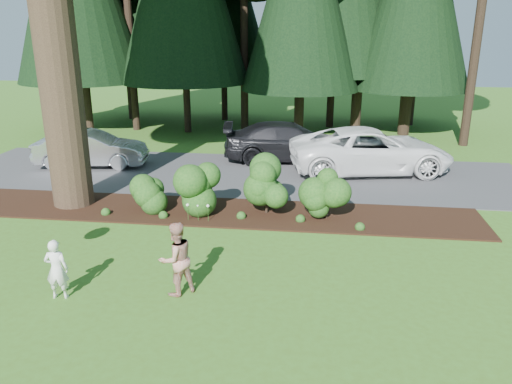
{
  "coord_description": "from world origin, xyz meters",
  "views": [
    {
      "loc": [
        3.1,
        -10.8,
        5.39
      ],
      "look_at": [
        1.51,
        1.49,
        1.3
      ],
      "focal_mm": 35.0,
      "sensor_mm": 36.0,
      "label": 1
    }
  ],
  "objects": [
    {
      "name": "child",
      "position": [
        -2.16,
        -2.14,
        0.66
      ],
      "size": [
        0.51,
        0.37,
        1.31
      ],
      "primitive_type": "imported",
      "rotation": [
        0.0,
        0.0,
        3.27
      ],
      "color": "white",
      "rests_on": "ground"
    },
    {
      "name": "car_white_suv",
      "position": [
        5.09,
        8.4,
        0.89
      ],
      "size": [
        6.64,
        4.04,
        1.72
      ],
      "primitive_type": "imported",
      "rotation": [
        0.0,
        0.0,
        1.77
      ],
      "color": "white",
      "rests_on": "driveway"
    },
    {
      "name": "lily_cluster",
      "position": [
        -0.3,
        2.4,
        0.5
      ],
      "size": [
        0.69,
        0.09,
        0.57
      ],
      "color": "#154214",
      "rests_on": "ground"
    },
    {
      "name": "shrub_row",
      "position": [
        0.77,
        3.14,
        0.81
      ],
      "size": [
        6.53,
        1.6,
        1.61
      ],
      "color": "#154214",
      "rests_on": "ground"
    },
    {
      "name": "adult",
      "position": [
        0.24,
        -1.65,
        0.8
      ],
      "size": [
        0.98,
        0.98,
        1.61
      ],
      "primitive_type": "imported",
      "rotation": [
        0.0,
        0.0,
        3.93
      ],
      "color": "#A62D16",
      "rests_on": "ground"
    },
    {
      "name": "driveway",
      "position": [
        0.0,
        7.5,
        0.01
      ],
      "size": [
        22.0,
        6.0,
        0.03
      ],
      "primitive_type": "cube",
      "color": "#38383A",
      "rests_on": "ground"
    },
    {
      "name": "ground",
      "position": [
        0.0,
        0.0,
        0.0
      ],
      "size": [
        80.0,
        80.0,
        0.0
      ],
      "primitive_type": "plane",
      "color": "#3D631C",
      "rests_on": "ground"
    },
    {
      "name": "mulch_bed",
      "position": [
        0.0,
        3.25,
        0.03
      ],
      "size": [
        16.0,
        2.5,
        0.05
      ],
      "primitive_type": "cube",
      "color": "black",
      "rests_on": "ground"
    },
    {
      "name": "car_silver_wagon",
      "position": [
        -6.0,
        7.79,
        0.75
      ],
      "size": [
        4.56,
        2.14,
        1.44
      ],
      "primitive_type": "imported",
      "rotation": [
        0.0,
        0.0,
        1.71
      ],
      "color": "#B4B3B8",
      "rests_on": "driveway"
    },
    {
      "name": "car_dark_suv",
      "position": [
        1.84,
        9.8,
        0.83
      ],
      "size": [
        5.75,
        3.02,
        1.59
      ],
      "primitive_type": "imported",
      "rotation": [
        0.0,
        0.0,
        1.72
      ],
      "color": "black",
      "rests_on": "driveway"
    }
  ]
}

